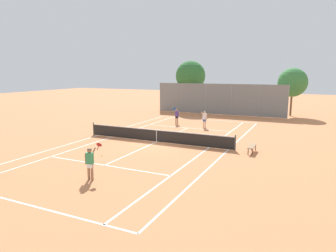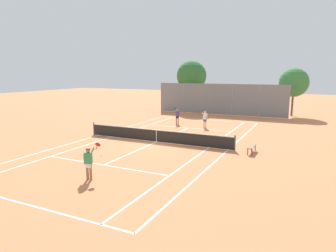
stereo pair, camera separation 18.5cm
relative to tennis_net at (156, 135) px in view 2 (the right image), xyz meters
name	(u,v)px [view 2 (the right image)]	position (x,y,z in m)	size (l,w,h in m)	color
ground_plane	(156,142)	(0.00, 0.00, -0.51)	(120.00, 120.00, 0.00)	#CC7A4C
court_line_markings	(156,142)	(0.00, 0.00, -0.51)	(11.10, 23.90, 0.01)	white
tennis_net	(156,135)	(0.00, 0.00, 0.00)	(12.00, 0.10, 1.07)	#474C47
player_near_side	(89,161)	(0.82, -8.58, 0.42)	(0.56, 0.82, 1.77)	#936B4C
player_far_left	(177,115)	(-1.75, 7.79, 0.42)	(0.43, 0.90, 1.77)	tan
player_far_right	(205,118)	(1.42, 7.11, 0.40)	(0.49, 0.47, 1.60)	beige
loose_tennis_ball_0	(209,135)	(2.90, 3.82, -0.48)	(0.07, 0.07, 0.07)	#D1DB33
loose_tennis_ball_1	(180,130)	(-0.19, 4.94, -0.48)	(0.07, 0.07, 0.07)	#D1DB33
loose_tennis_ball_2	(151,134)	(-1.80, 2.31, -0.48)	(0.07, 0.07, 0.07)	#D1DB33
loose_tennis_ball_3	(101,155)	(-1.33, -4.94, -0.48)	(0.07, 0.07, 0.07)	#D1DB33
loose_tennis_ball_4	(201,139)	(2.80, 2.12, -0.48)	(0.07, 0.07, 0.07)	#D1DB33
courtside_bench	(252,147)	(7.07, -0.05, -0.10)	(0.36, 1.50, 0.47)	olive
back_fence	(219,99)	(0.00, 16.65, 1.41)	(16.28, 0.08, 3.83)	gray
tree_behind_left	(192,77)	(-4.34, 18.45, 4.08)	(3.97, 3.97, 6.73)	brown
tree_behind_right	(295,83)	(8.36, 19.27, 3.42)	(3.43, 3.43, 5.72)	brown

